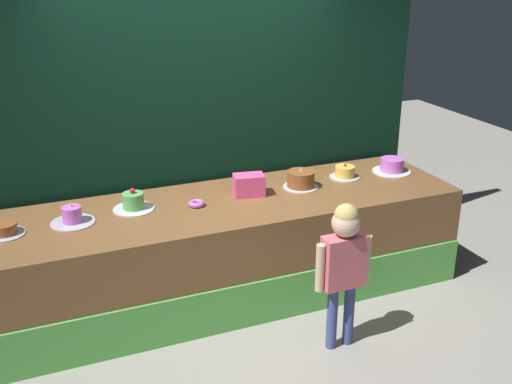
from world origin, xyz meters
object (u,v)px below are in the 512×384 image
Objects in this scene: cake_far_left at (4,230)px; cake_center_right at (301,180)px; child_figure at (344,257)px; cake_far_right at (392,166)px; cake_center_left at (133,202)px; donut at (196,204)px; cake_right at (345,172)px; cake_left at (72,217)px; pink_box at (249,185)px.

cake_center_right reaches higher than cake_far_left.
child_figure is 2.41m from cake_far_left.
child_figure reaches higher than cake_far_right.
cake_center_right reaches higher than cake_center_left.
donut is 0.95m from cake_center_right.
cake_far_left is at bearing -179.10° from cake_center_right.
cake_far_left is 2.83m from cake_right.
cake_left reaches higher than donut.
cake_far_right is (2.83, 0.05, 0.01)m from cake_left.
cake_center_left is 0.93× the size of cake_far_right.
cake_far_left is at bearing -177.41° from cake_left.
cake_far_left is 0.47m from cake_left.
pink_box is 1.91× the size of donut.
pink_box is 0.82× the size of cake_center_right.
cake_center_left is at bearing 6.40° from cake_far_left.
donut is (-0.47, -0.06, -0.07)m from pink_box.
cake_left is 0.93× the size of cake_far_right.
cake_left reaches higher than cake_far_right.
cake_center_right is at bearing -2.78° from cake_center_left.
pink_box is 0.87× the size of cake_far_left.
cake_far_left is 0.88× the size of cake_center_left.
donut is 1.89m from cake_far_right.
donut is at bearing -14.74° from cake_center_left.
cake_left reaches higher than cake_center_left.
pink_box is at bearing -176.10° from cake_right.
cake_center_right is 0.48m from cake_right.
pink_box is 1.42m from cake_left.
cake_right reaches higher than cake_far_right.
pink_box reaches higher than cake_right.
pink_box is 0.48m from donut.
cake_center_left is 1.07× the size of cake_center_right.
child_figure reaches higher than cake_center_left.
pink_box is 1.89m from cake_far_left.
pink_box is 0.47m from cake_center_right.
cake_center_right is at bearing -0.87° from pink_box.
child_figure is 3.50× the size of cake_center_left.
cake_center_left reaches higher than pink_box.
donut is at bearing 126.52° from child_figure.
donut is at bearing -177.15° from cake_far_right.
child_figure is at bearing -42.97° from cake_center_left.
cake_center_left is 1.19× the size of cake_right.
cake_far_left reaches higher than donut.
cake_center_left reaches higher than donut.
cake_far_right reaches higher than cake_far_left.
pink_box is at bearing 1.34° from cake_far_left.
cake_center_left is at bearing 179.27° from cake_far_right.
cake_center_right is 0.87× the size of cake_far_right.
cake_far_right is at bearing 44.35° from child_figure.
cake_right is at bearing 2.20° from cake_far_left.
cake_center_right is (0.94, 0.06, 0.05)m from donut.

